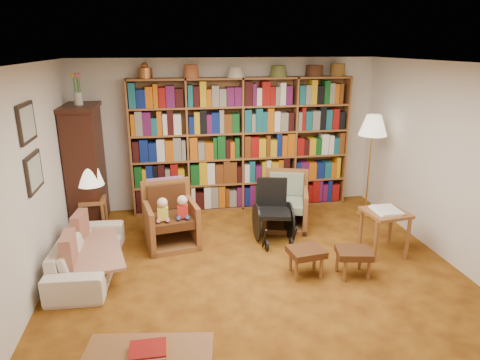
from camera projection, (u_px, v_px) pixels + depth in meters
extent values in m
plane|color=#945916|center=(258.00, 275.00, 5.23)|extent=(5.00, 5.00, 0.00)
plane|color=silver|center=(261.00, 64.00, 4.47)|extent=(5.00, 5.00, 0.00)
plane|color=silver|center=(228.00, 134.00, 7.20)|extent=(5.00, 0.00, 5.00)
plane|color=silver|center=(350.00, 302.00, 2.50)|extent=(5.00, 0.00, 5.00)
plane|color=silver|center=(25.00, 190.00, 4.45)|extent=(0.00, 5.00, 5.00)
plane|color=silver|center=(458.00, 168.00, 5.25)|extent=(0.00, 5.00, 5.00)
cube|color=brown|center=(242.00, 145.00, 7.13)|extent=(3.60, 0.30, 2.20)
cube|color=#39170F|center=(86.00, 169.00, 6.48)|extent=(0.45, 0.90, 1.80)
cube|color=#39170F|center=(79.00, 107.00, 6.20)|extent=(0.50, 0.95, 0.06)
cylinder|color=beige|center=(78.00, 99.00, 6.16)|extent=(0.12, 0.12, 0.18)
cube|color=black|center=(27.00, 123.00, 4.54)|extent=(0.03, 0.52, 0.42)
cube|color=gray|center=(28.00, 123.00, 4.54)|extent=(0.01, 0.44, 0.34)
cube|color=black|center=(34.00, 172.00, 4.71)|extent=(0.03, 0.52, 0.42)
cube|color=gray|center=(35.00, 172.00, 4.71)|extent=(0.01, 0.44, 0.34)
imported|color=beige|center=(88.00, 253.00, 5.26)|extent=(1.67, 0.73, 0.48)
cube|color=beige|center=(92.00, 249.00, 5.25)|extent=(0.92, 1.37, 0.04)
cube|color=maroon|center=(80.00, 227.00, 5.50)|extent=(0.16, 0.39, 0.38)
cube|color=maroon|center=(69.00, 252.00, 4.85)|extent=(0.14, 0.40, 0.40)
cube|color=brown|center=(93.00, 201.00, 6.30)|extent=(0.39, 0.39, 0.04)
cylinder|color=brown|center=(82.00, 221.00, 6.21)|extent=(0.05, 0.05, 0.48)
cylinder|color=brown|center=(103.00, 220.00, 6.26)|extent=(0.05, 0.05, 0.48)
cylinder|color=brown|center=(86.00, 214.00, 6.49)|extent=(0.05, 0.05, 0.48)
cylinder|color=brown|center=(106.00, 213.00, 6.54)|extent=(0.05, 0.05, 0.48)
cylinder|color=gold|center=(92.00, 193.00, 6.26)|extent=(0.13, 0.13, 0.21)
cone|color=white|center=(90.00, 175.00, 6.18)|extent=(0.38, 0.38, 0.30)
cube|color=brown|center=(172.00, 242.00, 6.03)|extent=(0.81, 0.83, 0.08)
cube|color=brown|center=(148.00, 226.00, 5.90)|extent=(0.20, 0.72, 0.61)
cube|color=brown|center=(194.00, 223.00, 6.00)|extent=(0.20, 0.72, 0.61)
cube|color=brown|center=(170.00, 208.00, 6.22)|extent=(0.69, 0.20, 0.86)
cube|color=#442612|center=(171.00, 220.00, 5.90)|extent=(0.64, 0.69, 0.11)
cube|color=#442612|center=(170.00, 196.00, 6.09)|extent=(0.54, 0.19, 0.36)
cube|color=#D03762|center=(170.00, 190.00, 6.17)|extent=(0.54, 0.15, 0.38)
cube|color=brown|center=(285.00, 224.00, 6.64)|extent=(0.85, 0.86, 0.07)
cube|color=brown|center=(266.00, 209.00, 6.51)|extent=(0.27, 0.69, 0.60)
cube|color=brown|center=(304.00, 207.00, 6.61)|extent=(0.27, 0.69, 0.60)
cube|color=brown|center=(280.00, 194.00, 6.81)|extent=(0.66, 0.27, 0.84)
cube|color=gray|center=(286.00, 204.00, 6.51)|extent=(0.67, 0.71, 0.11)
cube|color=gray|center=(282.00, 184.00, 6.69)|extent=(0.53, 0.24, 0.35)
cube|color=black|center=(275.00, 213.00, 6.01)|extent=(0.52, 0.52, 0.06)
cube|color=black|center=(272.00, 192.00, 6.14)|extent=(0.43, 0.14, 0.43)
cylinder|color=black|center=(257.00, 222.00, 6.11)|extent=(0.03, 0.54, 0.54)
cylinder|color=black|center=(289.00, 220.00, 6.19)|extent=(0.03, 0.54, 0.54)
cylinder|color=black|center=(267.00, 245.00, 5.84)|extent=(0.03, 0.15, 0.15)
cylinder|color=black|center=(291.00, 243.00, 5.89)|extent=(0.03, 0.15, 0.15)
cylinder|color=gold|center=(365.00, 214.00, 7.08)|extent=(0.28, 0.28, 0.03)
cylinder|color=gold|center=(369.00, 174.00, 6.87)|extent=(0.03, 0.03, 1.40)
cone|color=white|center=(373.00, 125.00, 6.63)|extent=(0.44, 0.44, 0.32)
cube|color=brown|center=(386.00, 213.00, 5.63)|extent=(0.58, 0.58, 0.04)
cylinder|color=brown|center=(376.00, 242.00, 5.48)|extent=(0.05, 0.05, 0.56)
cylinder|color=brown|center=(408.00, 239.00, 5.55)|extent=(0.05, 0.05, 0.56)
cylinder|color=brown|center=(361.00, 228.00, 5.89)|extent=(0.05, 0.05, 0.56)
cylinder|color=brown|center=(391.00, 226.00, 5.97)|extent=(0.05, 0.05, 0.56)
cube|color=silver|center=(386.00, 210.00, 5.62)|extent=(0.35, 0.42, 0.03)
cube|color=#442612|center=(306.00, 252.00, 5.15)|extent=(0.46, 0.40, 0.08)
cylinder|color=brown|center=(296.00, 271.00, 5.06)|extent=(0.04, 0.04, 0.27)
cylinder|color=brown|center=(321.00, 269.00, 5.11)|extent=(0.04, 0.04, 0.27)
cylinder|color=brown|center=(291.00, 261.00, 5.30)|extent=(0.04, 0.04, 0.27)
cylinder|color=brown|center=(314.00, 259.00, 5.35)|extent=(0.04, 0.04, 0.27)
cube|color=#442612|center=(354.00, 253.00, 5.14)|extent=(0.46, 0.41, 0.08)
cylinder|color=brown|center=(345.00, 271.00, 5.05)|extent=(0.04, 0.04, 0.26)
cylinder|color=brown|center=(369.00, 269.00, 5.10)|extent=(0.04, 0.04, 0.26)
cylinder|color=brown|center=(337.00, 262.00, 5.28)|extent=(0.04, 0.04, 0.26)
cylinder|color=brown|center=(360.00, 260.00, 5.33)|extent=(0.04, 0.04, 0.26)
cube|color=brown|center=(148.00, 356.00, 3.27)|extent=(1.05, 0.64, 0.05)
cylinder|color=brown|center=(205.00, 355.00, 3.60)|extent=(0.06, 0.06, 0.38)
cube|color=brown|center=(148.00, 351.00, 3.26)|extent=(0.31, 0.26, 0.05)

